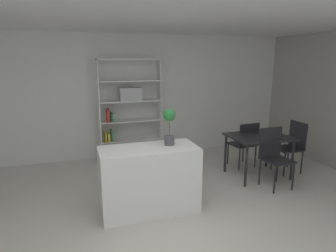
% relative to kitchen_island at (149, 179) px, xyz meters
% --- Properties ---
extents(ground_plane, '(10.31, 10.31, 0.00)m').
position_rel_kitchen_island_xyz_m(ground_plane, '(0.10, -0.66, -0.45)').
color(ground_plane, beige).
extents(ceiling_slab, '(7.49, 6.41, 0.06)m').
position_rel_kitchen_island_xyz_m(ceiling_slab, '(0.10, -0.66, 2.17)').
color(ceiling_slab, white).
rests_on(ceiling_slab, ground_plane).
extents(back_partition, '(7.49, 0.06, 2.59)m').
position_rel_kitchen_island_xyz_m(back_partition, '(0.10, 2.51, 0.84)').
color(back_partition, white).
rests_on(back_partition, ground_plane).
extents(kitchen_island, '(1.32, 0.61, 0.91)m').
position_rel_kitchen_island_xyz_m(kitchen_island, '(0.00, 0.00, 0.00)').
color(kitchen_island, white).
rests_on(kitchen_island, ground_plane).
extents(potted_plant_on_island, '(0.17, 0.17, 0.50)m').
position_rel_kitchen_island_xyz_m(potted_plant_on_island, '(0.31, 0.04, 0.75)').
color(potted_plant_on_island, '#4C4C51').
rests_on(potted_plant_on_island, kitchen_island).
extents(open_bookshelf, '(1.25, 0.33, 2.08)m').
position_rel_kitchen_island_xyz_m(open_bookshelf, '(0.11, 2.20, 0.60)').
color(open_bookshelf, white).
rests_on(open_bookshelf, ground_plane).
extents(dining_table, '(1.04, 0.81, 0.75)m').
position_rel_kitchen_island_xyz_m(dining_table, '(2.16, 0.60, 0.21)').
color(dining_table, '#232328').
rests_on(dining_table, ground_plane).
extents(dining_chair_near, '(0.45, 0.44, 0.98)m').
position_rel_kitchen_island_xyz_m(dining_chair_near, '(2.15, 0.18, 0.12)').
color(dining_chair_near, '#232328').
rests_on(dining_chair_near, ground_plane).
extents(dining_chair_window_side, '(0.44, 0.42, 0.95)m').
position_rel_kitchen_island_xyz_m(dining_chair_window_side, '(2.90, 0.60, 0.10)').
color(dining_chair_window_side, '#232328').
rests_on(dining_chair_window_side, ground_plane).
extents(dining_chair_far, '(0.48, 0.47, 0.90)m').
position_rel_kitchen_island_xyz_m(dining_chair_far, '(2.17, 1.03, 0.08)').
color(dining_chair_far, '#232328').
rests_on(dining_chair_far, ground_plane).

